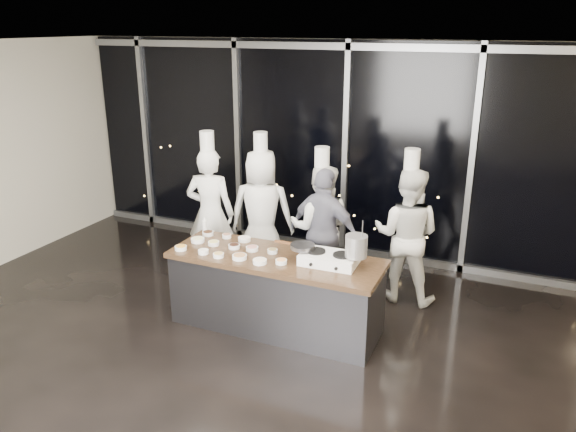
% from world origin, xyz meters
% --- Properties ---
extents(ground, '(9.00, 9.00, 0.00)m').
position_xyz_m(ground, '(0.00, 0.00, 0.00)').
color(ground, black).
rests_on(ground, ground).
extents(room_shell, '(9.02, 7.02, 3.21)m').
position_xyz_m(room_shell, '(0.18, 0.00, 2.25)').
color(room_shell, beige).
rests_on(room_shell, ground).
extents(window_wall, '(8.90, 0.11, 3.20)m').
position_xyz_m(window_wall, '(0.00, 3.43, 1.60)').
color(window_wall, black).
rests_on(window_wall, ground).
extents(demo_counter, '(2.46, 0.86, 0.90)m').
position_xyz_m(demo_counter, '(0.00, 0.90, 0.45)').
color(demo_counter, '#3C3C41').
rests_on(demo_counter, ground).
extents(stove, '(0.62, 0.41, 0.14)m').
position_xyz_m(stove, '(0.62, 0.95, 0.96)').
color(stove, white).
rests_on(stove, demo_counter).
extents(frying_pan, '(0.48, 0.28, 0.05)m').
position_xyz_m(frying_pan, '(0.30, 0.93, 1.06)').
color(frying_pan, slate).
rests_on(frying_pan, stove).
extents(stock_pot, '(0.24, 0.24, 0.24)m').
position_xyz_m(stock_pot, '(0.93, 0.95, 1.16)').
color(stock_pot, '#B2B2B5').
rests_on(stock_pot, stove).
extents(prep_bowls, '(1.37, 0.70, 0.05)m').
position_xyz_m(prep_bowls, '(-0.58, 0.87, 0.93)').
color(prep_bowls, white).
rests_on(prep_bowls, demo_counter).
extents(squeeze_bottle, '(0.06, 0.06, 0.21)m').
position_xyz_m(squeeze_bottle, '(-1.14, 1.24, 1.00)').
color(squeeze_bottle, silver).
rests_on(squeeze_bottle, demo_counter).
extents(chef_far_left, '(0.75, 0.57, 2.07)m').
position_xyz_m(chef_far_left, '(-1.43, 1.86, 0.94)').
color(chef_far_left, white).
rests_on(chef_far_left, ground).
extents(chef_left, '(1.01, 0.81, 2.04)m').
position_xyz_m(chef_left, '(-0.81, 2.20, 0.92)').
color(chef_left, white).
rests_on(chef_left, ground).
extents(chef_center, '(0.96, 0.83, 1.94)m').
position_xyz_m(chef_center, '(0.10, 2.10, 0.86)').
color(chef_center, white).
rests_on(chef_center, ground).
extents(guest, '(1.05, 0.59, 1.70)m').
position_xyz_m(guest, '(0.20, 1.96, 0.85)').
color(guest, '#131233').
rests_on(guest, ground).
extents(chef_right, '(0.86, 0.67, 1.99)m').
position_xyz_m(chef_right, '(1.21, 2.22, 0.89)').
color(chef_right, white).
rests_on(chef_right, ground).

